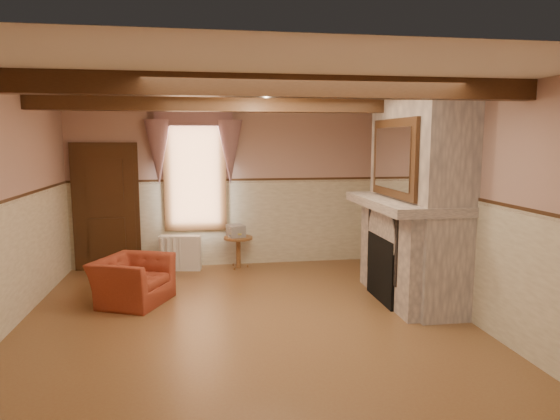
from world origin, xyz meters
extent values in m
cube|color=brown|center=(0.00, 0.00, 0.00)|extent=(5.50, 6.00, 0.01)
cube|color=silver|center=(0.00, 0.00, 2.80)|extent=(5.50, 6.00, 0.01)
cube|color=tan|center=(0.00, 3.00, 1.40)|extent=(5.50, 0.02, 2.80)
cube|color=tan|center=(0.00, -3.00, 1.40)|extent=(5.50, 0.02, 2.80)
cube|color=tan|center=(2.75, 0.00, 1.40)|extent=(0.02, 6.00, 2.80)
cube|color=black|center=(2.00, 0.60, 0.45)|extent=(0.20, 0.95, 0.90)
imported|color=maroon|center=(-1.45, 1.03, 0.31)|extent=(1.16, 1.22, 0.63)
cylinder|color=brown|center=(0.12, 2.70, 0.28)|extent=(0.65, 0.65, 0.55)
cube|color=#B7AD8C|center=(0.08, 2.73, 0.65)|extent=(0.33, 0.38, 0.20)
cube|color=white|center=(-0.88, 2.70, 0.30)|extent=(0.72, 0.30, 0.60)
imported|color=brown|center=(2.24, 0.55, 1.46)|extent=(0.36, 0.36, 0.09)
cube|color=black|center=(2.24, 1.11, 1.52)|extent=(0.14, 0.24, 0.20)
cylinder|color=gold|center=(2.24, 1.16, 1.56)|extent=(0.11, 0.11, 0.28)
cylinder|color=#AA2915|center=(2.24, 0.02, 1.50)|extent=(0.06, 0.06, 0.16)
cylinder|color=gold|center=(2.24, 0.11, 1.48)|extent=(0.06, 0.06, 0.12)
cube|color=gray|center=(2.42, 0.60, 1.40)|extent=(0.85, 2.00, 2.80)
cube|color=gray|center=(2.24, 0.60, 1.36)|extent=(1.05, 2.05, 0.12)
cube|color=silver|center=(2.06, 0.60, 1.97)|extent=(0.06, 1.44, 1.04)
cube|color=black|center=(-2.10, 2.94, 1.05)|extent=(1.10, 0.10, 2.10)
cube|color=white|center=(-0.60, 2.97, 1.65)|extent=(1.06, 0.08, 2.02)
cube|color=gray|center=(-0.60, 2.88, 2.25)|extent=(1.30, 0.14, 1.40)
cube|color=black|center=(0.00, -1.20, 2.70)|extent=(5.50, 0.18, 0.20)
cube|color=black|center=(0.00, 1.20, 2.70)|extent=(5.50, 0.18, 0.20)
camera|label=1|loc=(-0.50, -5.80, 2.21)|focal=32.00mm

